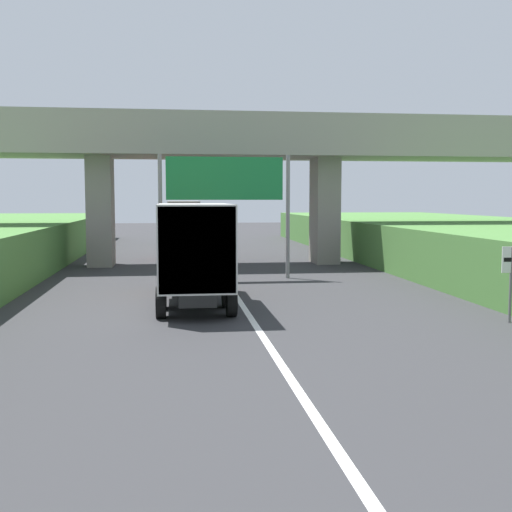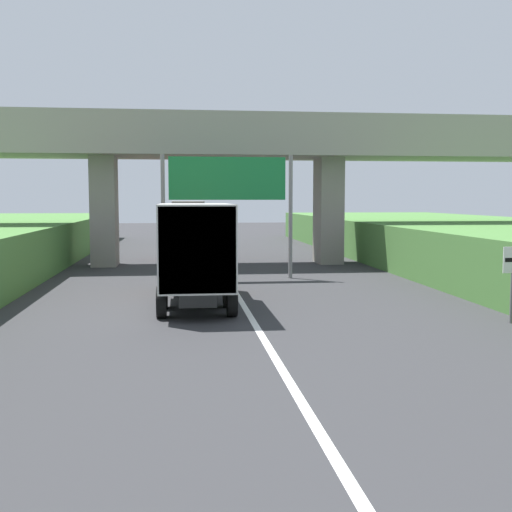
{
  "view_description": "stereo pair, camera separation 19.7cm",
  "coord_description": "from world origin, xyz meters",
  "px_view_note": "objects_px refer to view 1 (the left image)",
  "views": [
    {
      "loc": [
        -2.3,
        3.53,
        3.6
      ],
      "look_at": [
        0.0,
        21.24,
        2.0
      ],
      "focal_mm": 44.85,
      "sensor_mm": 36.0,
      "label": 1
    },
    {
      "loc": [
        -2.11,
        3.51,
        3.6
      ],
      "look_at": [
        0.0,
        21.24,
        2.0
      ],
      "focal_mm": 44.85,
      "sensor_mm": 36.0,
      "label": 2
    }
  ],
  "objects_px": {
    "overhead_highway_sign": "(225,187)",
    "truck_green": "(183,221)",
    "car_red": "(186,244)",
    "speed_limit_sign": "(511,272)",
    "truck_orange": "(194,248)"
  },
  "relations": [
    {
      "from": "car_red",
      "to": "speed_limit_sign",
      "type": "bearing_deg",
      "value": -67.41
    },
    {
      "from": "truck_green",
      "to": "truck_orange",
      "type": "bearing_deg",
      "value": -90.18
    },
    {
      "from": "speed_limit_sign",
      "to": "truck_orange",
      "type": "distance_m",
      "value": 10.01
    },
    {
      "from": "overhead_highway_sign",
      "to": "truck_green",
      "type": "relative_size",
      "value": 0.81
    },
    {
      "from": "truck_green",
      "to": "overhead_highway_sign",
      "type": "bearing_deg",
      "value": -85.55
    },
    {
      "from": "truck_orange",
      "to": "car_red",
      "type": "xyz_separation_m",
      "value": [
        0.07,
        17.21,
        -1.08
      ]
    },
    {
      "from": "car_red",
      "to": "truck_orange",
      "type": "bearing_deg",
      "value": -90.24
    },
    {
      "from": "overhead_highway_sign",
      "to": "car_red",
      "type": "xyz_separation_m",
      "value": [
        -1.55,
        10.31,
        -3.27
      ]
    },
    {
      "from": "truck_orange",
      "to": "car_red",
      "type": "distance_m",
      "value": 17.25
    },
    {
      "from": "speed_limit_sign",
      "to": "truck_orange",
      "type": "height_order",
      "value": "truck_orange"
    },
    {
      "from": "overhead_highway_sign",
      "to": "car_red",
      "type": "distance_m",
      "value": 10.92
    },
    {
      "from": "overhead_highway_sign",
      "to": "truck_green",
      "type": "bearing_deg",
      "value": 94.45
    },
    {
      "from": "speed_limit_sign",
      "to": "truck_green",
      "type": "xyz_separation_m",
      "value": [
        -8.94,
        31.01,
        0.46
      ]
    },
    {
      "from": "overhead_highway_sign",
      "to": "truck_green",
      "type": "height_order",
      "value": "overhead_highway_sign"
    },
    {
      "from": "truck_green",
      "to": "car_red",
      "type": "bearing_deg",
      "value": -90.08
    }
  ]
}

